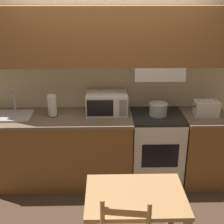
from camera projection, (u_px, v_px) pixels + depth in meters
The scene contains 11 objects.
ground_plane at pixel (108, 166), 4.44m from camera, with size 16.00×16.00×0.00m, color #4C3828.
wall_back at pixel (108, 60), 3.80m from camera, with size 5.35×0.38×2.55m.
lower_counter_main at pixel (61, 149), 3.96m from camera, with size 1.79×0.66×0.91m.
lower_counter_right_stub at pixel (202, 148), 4.00m from camera, with size 0.55×0.66×0.91m.
stove_range at pixel (156, 148), 4.00m from camera, with size 0.63×0.61×0.91m.
cooking_pot at pixel (158, 109), 3.80m from camera, with size 0.31×0.23×0.16m.
microwave at pixel (107, 103), 3.86m from camera, with size 0.51×0.36×0.26m.
toaster at pixel (206, 108), 3.80m from camera, with size 0.29×0.19×0.18m.
sink_basin at pixel (13, 115), 3.78m from camera, with size 0.46×0.36×0.28m.
paper_towel_roll at pixel (52, 106), 3.76m from camera, with size 0.12×0.12×0.26m.
dining_table at pixel (135, 207), 2.68m from camera, with size 0.84×0.61×0.74m.
Camera 1 is at (-0.03, -3.84, 2.35)m, focal length 50.00 mm.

